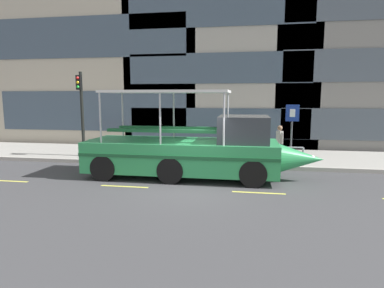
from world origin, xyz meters
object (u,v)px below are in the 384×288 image
object	(u,v)px
traffic_light_pole	(81,106)
pedestrian_near_bow	(280,140)
duck_tour_boat	(194,150)
parking_sign	(292,124)

from	to	relation	value
traffic_light_pole	pedestrian_near_bow	bearing A→B (deg)	0.84
duck_tour_boat	pedestrian_near_bow	distance (m)	4.69
traffic_light_pole	parking_sign	distance (m)	10.47
duck_tour_boat	pedestrian_near_bow	bearing A→B (deg)	39.74
pedestrian_near_bow	duck_tour_boat	bearing A→B (deg)	-140.26
parking_sign	duck_tour_boat	world-z (taller)	duck_tour_boat
parking_sign	pedestrian_near_bow	xyz separation A→B (m)	(-0.50, 0.28, -0.80)
traffic_light_pole	parking_sign	xyz separation A→B (m)	(10.44, -0.13, -0.77)
traffic_light_pole	pedestrian_near_bow	xyz separation A→B (m)	(9.94, 0.15, -1.57)
parking_sign	pedestrian_near_bow	distance (m)	0.98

